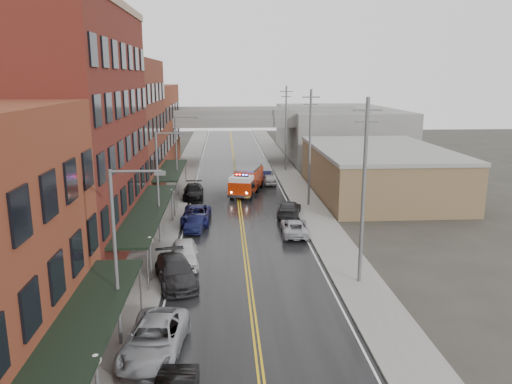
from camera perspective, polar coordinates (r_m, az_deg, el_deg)
name	(u,v)px	position (r m, az deg, el deg)	size (l,w,h in m)	color
road	(241,220)	(46.91, -1.69, -3.27)	(11.00, 160.00, 0.02)	black
sidewalk_left	(163,221)	(47.23, -10.59, -3.30)	(3.00, 160.00, 0.15)	slate
sidewalk_right	(318,218)	(47.69, 7.12, -3.01)	(3.00, 160.00, 0.15)	slate
curb_left	(181,221)	(47.05, -8.59, -3.28)	(0.30, 160.00, 0.15)	gray
curb_right	(301,219)	(47.41, 5.16, -3.06)	(0.30, 160.00, 0.15)	gray
brick_building_b	(66,134)	(40.01, -20.93, 6.19)	(9.00, 20.00, 18.00)	#5B1B18
brick_building_c	(116,130)	(57.03, -15.70, 6.84)	(9.00, 15.00, 15.00)	maroon
brick_building_far	(142,128)	(74.30, -12.89, 7.16)	(9.00, 20.00, 12.00)	brown
tan_building	(378,173)	(58.69, 13.76, 2.18)	(14.00, 22.00, 5.00)	brown
right_far_block	(337,131)	(87.69, 9.27, 6.85)	(18.00, 30.00, 8.00)	slate
awning_0	(80,332)	(22.38, -19.44, -14.84)	(2.60, 16.00, 3.09)	black
awning_1	(148,211)	(39.80, -12.21, -2.10)	(2.60, 18.00, 3.09)	black
awning_2	(171,170)	(56.75, -9.67, 2.50)	(2.60, 13.00, 3.09)	black
globe_lamp_0	(97,374)	(20.76, -17.76, -19.18)	(0.44, 0.44, 3.12)	#59595B
globe_lamp_1	(150,249)	(33.21, -12.02, -6.35)	(0.44, 0.44, 3.12)	#59595B
globe_lamp_2	(172,198)	(46.55, -9.61, -0.65)	(0.44, 0.44, 3.12)	#59595B
street_lamp_0	(120,248)	(24.87, -15.27, -6.18)	(2.64, 0.22, 9.00)	#59595B
street_lamp_1	(161,180)	(40.13, -10.82, 1.32)	(2.64, 0.22, 9.00)	#59595B
street_lamp_2	(179,151)	(55.81, -8.85, 4.65)	(2.64, 0.22, 9.00)	#59595B
utility_pole_0	(364,189)	(31.98, 12.21, 0.34)	(1.80, 0.24, 12.00)	#59595B
utility_pole_1	(310,146)	(51.21, 6.18, 5.25)	(1.80, 0.24, 12.00)	#59595B
utility_pole_2	(286,127)	(70.87, 3.43, 7.44)	(1.80, 0.24, 12.00)	#59595B
overpass	(234,125)	(77.35, -2.56, 7.68)	(40.00, 10.00, 7.50)	slate
fire_truck	(247,180)	(57.54, -1.09, 1.39)	(4.70, 8.29, 2.89)	#AD2608
parked_car_left_2	(154,339)	(25.56, -11.54, -16.15)	(2.72, 5.90, 1.64)	#9B9DA3
parked_car_left_3	(176,271)	(33.26, -9.17, -8.95)	(2.29, 5.63, 1.63)	#242427
parked_car_left_4	(184,254)	(36.31, -8.21, -6.98)	(1.96, 4.86, 1.66)	silver
parked_car_left_5	(196,223)	(44.09, -6.86, -3.54)	(1.42, 4.07, 1.34)	black
parked_car_left_6	(196,215)	(46.31, -6.85, -2.61)	(2.52, 5.47, 1.52)	#121446
parked_car_left_7	(193,191)	(55.71, -7.17, 0.07)	(2.18, 5.37, 1.56)	black
parked_car_right_0	(294,227)	(42.67, 4.42, -4.04)	(2.23, 4.84, 1.34)	#A5A7AD
parked_car_right_1	(289,209)	(48.38, 3.81, -1.91)	(2.03, 5.00, 1.45)	#242527
parked_car_right_2	(269,179)	(62.46, 1.45, 1.48)	(1.59, 3.94, 1.34)	#B7B7B7
parked_car_right_3	(266,176)	(64.24, 1.14, 1.86)	(1.54, 4.42, 1.46)	black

